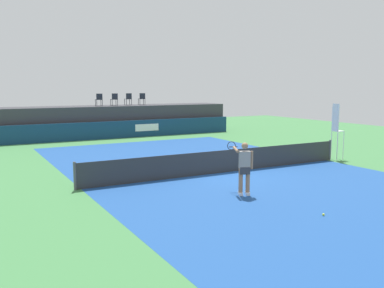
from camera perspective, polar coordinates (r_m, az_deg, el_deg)
ground_plane at (r=20.21m, az=-0.30°, el=-2.39°), size 48.00×48.00×0.00m
court_inner at (r=17.69m, az=4.36°, el=-3.89°), size 12.00×22.00×0.00m
sponsor_wall at (r=29.70m, az=-10.04°, el=1.95°), size 18.00×0.22×1.20m
spectator_platform at (r=31.35m, az=-11.15°, el=3.14°), size 18.00×2.80×2.20m
spectator_chair_far_left at (r=30.94m, az=-12.56°, el=6.00°), size 0.46×0.46×0.89m
spectator_chair_left at (r=31.29m, az=-10.54°, el=6.07°), size 0.45×0.45×0.89m
spectator_chair_center at (r=31.86m, az=-8.68°, el=6.14°), size 0.44×0.44×0.89m
spectator_chair_right at (r=32.26m, az=-6.84°, el=6.20°), size 0.48×0.48×0.89m
umpire_chair at (r=21.75m, az=19.10°, el=2.12°), size 0.46×0.46×2.76m
tennis_net at (r=17.60m, az=4.38°, el=-2.38°), size 12.40×0.02×0.95m
net_post_near at (r=15.16m, az=-15.68°, el=-4.22°), size 0.10×0.10×1.00m
net_post_far at (r=21.58m, az=18.28°, el=-0.79°), size 0.10×0.10×1.00m
tennis_player at (r=13.98m, az=7.12°, el=-3.07°), size 0.57×1.26×1.77m
tennis_ball at (r=12.42m, az=17.49°, el=-9.16°), size 0.07×0.07×0.07m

